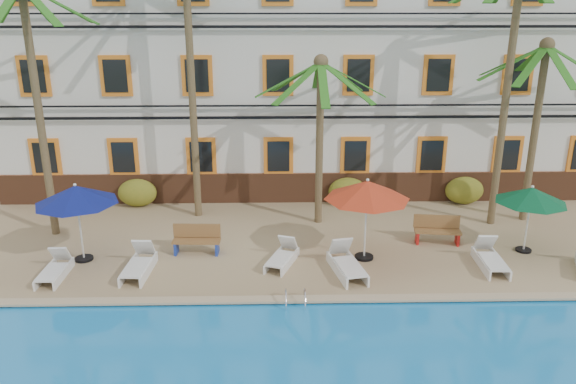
{
  "coord_description": "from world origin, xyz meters",
  "views": [
    {
      "loc": [
        -1.61,
        -14.19,
        7.79
      ],
      "look_at": [
        -1.22,
        3.0,
        2.0
      ],
      "focal_mm": 35.0,
      "sensor_mm": 36.0,
      "label": 1
    }
  ],
  "objects_px": {
    "palm_d": "(510,62)",
    "palm_e": "(539,104)",
    "palm_c": "(320,114)",
    "lounger_c": "(282,256)",
    "lounger_d": "(347,263)",
    "bench_right": "(437,229)",
    "lounger_b": "(139,264)",
    "lounger_e": "(490,258)",
    "umbrella_blue": "(76,195)",
    "bench_left": "(197,239)",
    "umbrella_red": "(367,191)",
    "umbrella_green": "(531,195)",
    "palm_a": "(34,77)",
    "lounger_a": "(55,269)",
    "pool_ladder": "(295,302)",
    "palm_b": "(189,46)"
  },
  "relations": [
    {
      "from": "palm_d",
      "to": "palm_e",
      "type": "relative_size",
      "value": 1.38
    },
    {
      "from": "palm_c",
      "to": "palm_e",
      "type": "bearing_deg",
      "value": 0.63
    },
    {
      "from": "lounger_c",
      "to": "lounger_d",
      "type": "height_order",
      "value": "lounger_d"
    },
    {
      "from": "bench_right",
      "to": "palm_d",
      "type": "bearing_deg",
      "value": 34.59
    },
    {
      "from": "lounger_b",
      "to": "lounger_e",
      "type": "relative_size",
      "value": 1.02
    },
    {
      "from": "umbrella_blue",
      "to": "bench_left",
      "type": "bearing_deg",
      "value": 7.57
    },
    {
      "from": "palm_e",
      "to": "lounger_c",
      "type": "distance_m",
      "value": 10.38
    },
    {
      "from": "umbrella_blue",
      "to": "bench_left",
      "type": "distance_m",
      "value": 3.85
    },
    {
      "from": "palm_d",
      "to": "lounger_e",
      "type": "xyz_separation_m",
      "value": [
        -1.33,
        -3.53,
        -5.42
      ]
    },
    {
      "from": "umbrella_red",
      "to": "bench_left",
      "type": "bearing_deg",
      "value": 174.13
    },
    {
      "from": "palm_d",
      "to": "umbrella_green",
      "type": "bearing_deg",
      "value": -85.8
    },
    {
      "from": "palm_e",
      "to": "bench_left",
      "type": "xyz_separation_m",
      "value": [
        -11.6,
        -2.66,
        -3.79
      ]
    },
    {
      "from": "palm_c",
      "to": "bench_right",
      "type": "bearing_deg",
      "value": -27.28
    },
    {
      "from": "umbrella_green",
      "to": "bench_left",
      "type": "distance_m",
      "value": 10.55
    },
    {
      "from": "lounger_d",
      "to": "palm_c",
      "type": "bearing_deg",
      "value": 97.47
    },
    {
      "from": "lounger_d",
      "to": "lounger_c",
      "type": "bearing_deg",
      "value": 161.68
    },
    {
      "from": "palm_a",
      "to": "bench_right",
      "type": "bearing_deg",
      "value": -4.76
    },
    {
      "from": "palm_c",
      "to": "lounger_a",
      "type": "height_order",
      "value": "palm_c"
    },
    {
      "from": "bench_left",
      "to": "bench_right",
      "type": "height_order",
      "value": "same"
    },
    {
      "from": "palm_c",
      "to": "palm_e",
      "type": "distance_m",
      "value": 7.56
    },
    {
      "from": "lounger_c",
      "to": "pool_ladder",
      "type": "relative_size",
      "value": 2.35
    },
    {
      "from": "palm_d",
      "to": "lounger_c",
      "type": "distance_m",
      "value": 9.86
    },
    {
      "from": "lounger_c",
      "to": "lounger_d",
      "type": "relative_size",
      "value": 0.86
    },
    {
      "from": "palm_d",
      "to": "lounger_e",
      "type": "height_order",
      "value": "palm_d"
    },
    {
      "from": "umbrella_blue",
      "to": "umbrella_red",
      "type": "relative_size",
      "value": 0.95
    },
    {
      "from": "umbrella_red",
      "to": "bench_left",
      "type": "height_order",
      "value": "umbrella_red"
    },
    {
      "from": "palm_a",
      "to": "lounger_a",
      "type": "bearing_deg",
      "value": -70.07
    },
    {
      "from": "lounger_d",
      "to": "lounger_e",
      "type": "xyz_separation_m",
      "value": [
        4.36,
        0.28,
        -0.02
      ]
    },
    {
      "from": "palm_a",
      "to": "palm_d",
      "type": "xyz_separation_m",
      "value": [
        15.37,
        0.6,
        0.35
      ]
    },
    {
      "from": "lounger_c",
      "to": "bench_left",
      "type": "distance_m",
      "value": 2.85
    },
    {
      "from": "palm_b",
      "to": "lounger_a",
      "type": "height_order",
      "value": "palm_b"
    },
    {
      "from": "palm_b",
      "to": "pool_ladder",
      "type": "relative_size",
      "value": 13.16
    },
    {
      "from": "palm_a",
      "to": "lounger_b",
      "type": "bearing_deg",
      "value": -40.83
    },
    {
      "from": "lounger_e",
      "to": "umbrella_green",
      "type": "bearing_deg",
      "value": 36.47
    },
    {
      "from": "palm_a",
      "to": "lounger_e",
      "type": "bearing_deg",
      "value": -11.79
    },
    {
      "from": "umbrella_green",
      "to": "umbrella_red",
      "type": "bearing_deg",
      "value": -175.43
    },
    {
      "from": "lounger_c",
      "to": "lounger_d",
      "type": "bearing_deg",
      "value": -18.32
    },
    {
      "from": "palm_a",
      "to": "palm_b",
      "type": "xyz_separation_m",
      "value": [
        4.71,
        1.65,
        0.81
      ]
    },
    {
      "from": "umbrella_green",
      "to": "lounger_a",
      "type": "height_order",
      "value": "umbrella_green"
    },
    {
      "from": "lounger_c",
      "to": "palm_a",
      "type": "bearing_deg",
      "value": 161.64
    },
    {
      "from": "palm_c",
      "to": "lounger_d",
      "type": "relative_size",
      "value": 2.92
    },
    {
      "from": "lounger_d",
      "to": "bench_right",
      "type": "distance_m",
      "value": 3.9
    },
    {
      "from": "palm_b",
      "to": "lounger_c",
      "type": "height_order",
      "value": "palm_b"
    },
    {
      "from": "umbrella_red",
      "to": "lounger_e",
      "type": "xyz_separation_m",
      "value": [
        3.69,
        -0.7,
        -1.95
      ]
    },
    {
      "from": "lounger_e",
      "to": "lounger_c",
      "type": "bearing_deg",
      "value": 176.85
    },
    {
      "from": "palm_c",
      "to": "lounger_b",
      "type": "height_order",
      "value": "palm_c"
    },
    {
      "from": "palm_b",
      "to": "lounger_d",
      "type": "distance_m",
      "value": 9.09
    },
    {
      "from": "pool_ladder",
      "to": "umbrella_red",
      "type": "bearing_deg",
      "value": 50.04
    },
    {
      "from": "lounger_b",
      "to": "palm_e",
      "type": "bearing_deg",
      "value": 17.17
    },
    {
      "from": "palm_c",
      "to": "palm_a",
      "type": "bearing_deg",
      "value": -174.5
    }
  ]
}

